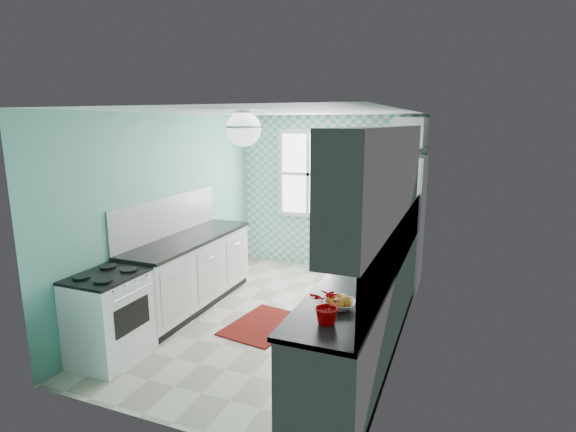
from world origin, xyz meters
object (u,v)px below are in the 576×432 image
at_px(microwave, 397,144).
at_px(sink, 384,245).
at_px(stove, 110,315).
at_px(potted_plant, 329,305).
at_px(fruit_bowl, 339,304).
at_px(fridge, 393,221).
at_px(ceiling_light, 244,129).

bearing_deg(microwave, sink, 94.76).
xyz_separation_m(stove, microwave, (2.31, 3.29, 1.62)).
xyz_separation_m(sink, microwave, (-0.09, 1.28, 1.15)).
height_order(sink, potted_plant, sink).
distance_m(stove, fruit_bowl, 2.45).
xyz_separation_m(stove, fruit_bowl, (2.40, -0.03, 0.51)).
bearing_deg(fridge, microwave, 56.36).
distance_m(fruit_bowl, potted_plant, 0.32).
bearing_deg(stove, sink, 43.28).
bearing_deg(ceiling_light, potted_plant, -40.99).
relative_size(stove, microwave, 1.44).
xyz_separation_m(fruit_bowl, microwave, (-0.09, 3.32, 1.11)).
xyz_separation_m(fridge, stove, (-2.31, -3.29, -0.49)).
relative_size(sink, fruit_bowl, 2.10).
bearing_deg(sink, ceiling_light, -131.26).
xyz_separation_m(ceiling_light, potted_plant, (1.20, -1.04, -1.24)).
height_order(ceiling_light, potted_plant, ceiling_light).
distance_m(fridge, potted_plant, 3.62).
bearing_deg(stove, fridge, 58.27).
bearing_deg(fruit_bowl, microwave, 91.55).
relative_size(ceiling_light, potted_plant, 1.21).
relative_size(ceiling_light, microwave, 0.57).
relative_size(ceiling_light, sink, 0.66).
bearing_deg(ceiling_light, stove, -149.24).
bearing_deg(microwave, stove, 55.43).
relative_size(fridge, sink, 3.60).
height_order(stove, sink, sink).
relative_size(sink, potted_plant, 1.84).
xyz_separation_m(stove, sink, (2.40, 2.01, 0.47)).
height_order(stove, potted_plant, potted_plant).
distance_m(fridge, fruit_bowl, 3.32).
bearing_deg(sink, fridge, 95.86).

